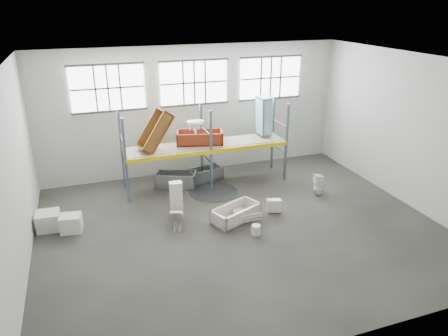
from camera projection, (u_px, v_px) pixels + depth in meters
name	position (u px, v px, depth m)	size (l,w,h in m)	color
floor	(240.00, 228.00, 12.98)	(12.00, 10.00, 0.10)	#4A463F
ceiling	(243.00, 60.00, 11.07)	(12.00, 10.00, 0.10)	silver
wall_back	(194.00, 110.00, 16.44)	(12.00, 0.10, 5.00)	#B4B3A6
wall_front	(343.00, 239.00, 7.61)	(12.00, 0.10, 5.00)	#AFAFA2
wall_left	(10.00, 179.00, 10.17)	(0.10, 10.00, 5.00)	#ADADA0
wall_right	(411.00, 131.00, 13.88)	(0.10, 10.00, 5.00)	#ADADA0
window_left	(108.00, 88.00, 14.95)	(2.60, 0.04, 1.60)	white
window_mid	(194.00, 83.00, 15.93)	(2.60, 0.04, 1.60)	white
window_right	(270.00, 78.00, 16.92)	(2.60, 0.04, 1.60)	white
rack_upright_la	(126.00, 162.00, 14.01)	(0.08, 0.08, 3.00)	slate
rack_upright_lb	(122.00, 150.00, 15.06)	(0.08, 0.08, 3.00)	slate
rack_upright_ma	(211.00, 152.00, 14.94)	(0.08, 0.08, 3.00)	slate
rack_upright_mb	(201.00, 142.00, 15.99)	(0.08, 0.08, 3.00)	slate
rack_upright_ra	(286.00, 143.00, 15.86)	(0.08, 0.08, 3.00)	slate
rack_upright_rb	(273.00, 134.00, 16.91)	(0.08, 0.08, 3.00)	slate
rack_beam_front	(211.00, 152.00, 14.94)	(6.00, 0.10, 0.14)	yellow
rack_beam_back	(201.00, 142.00, 15.99)	(6.00, 0.10, 0.14)	yellow
shelf_deck	(206.00, 144.00, 15.43)	(5.90, 1.10, 0.03)	gray
wet_patch	(213.00, 192.00, 15.32)	(1.80, 1.80, 0.00)	black
bathtub_beige	(236.00, 213.00, 13.28)	(1.59, 0.75, 0.47)	beige
cistern_spare	(274.00, 205.00, 13.70)	(0.45, 0.22, 0.43)	beige
sink_in_tub	(240.00, 213.00, 13.47)	(0.46, 0.46, 0.16)	beige
toilet_beige	(177.00, 217.00, 12.84)	(0.37, 0.66, 0.67)	beige
cistern_tall	(176.00, 200.00, 13.36)	(0.39, 0.26, 1.22)	#F2E0CF
toilet_white	(319.00, 185.00, 14.93)	(0.36, 0.37, 0.81)	white
steel_tub_left	(176.00, 179.00, 15.68)	(1.50, 0.70, 0.55)	#AFB2B6
steel_tub_right	(205.00, 174.00, 16.26)	(1.33, 0.62, 0.49)	#A4A8AC
rust_tub_flat	(200.00, 138.00, 15.41)	(1.69, 0.79, 0.48)	#994220
rust_tub_tilted	(155.00, 131.00, 14.56)	(1.58, 0.74, 0.45)	brown
sink_on_shelf	(196.00, 134.00, 14.91)	(0.59, 0.46, 0.52)	white
blue_tub_upright	(264.00, 116.00, 16.04)	(1.46, 0.68, 0.41)	#82BCC9
bucket	(256.00, 230.00, 12.49)	(0.27, 0.27, 0.31)	silver
carton_near	(71.00, 223.00, 12.64)	(0.62, 0.53, 0.53)	silver
carton_far	(48.00, 221.00, 12.75)	(0.67, 0.67, 0.56)	beige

